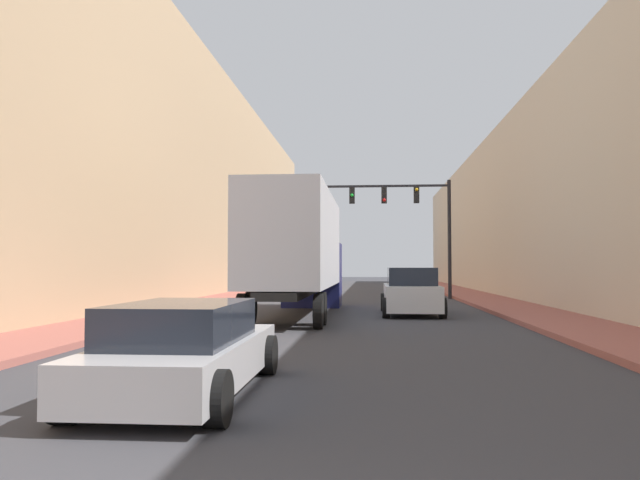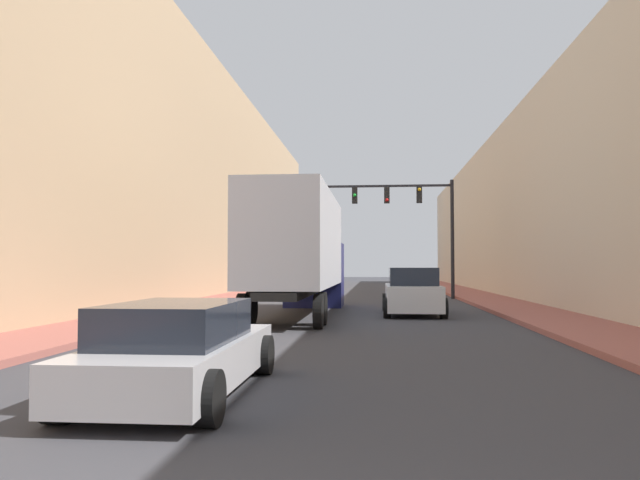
# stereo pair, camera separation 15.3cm
# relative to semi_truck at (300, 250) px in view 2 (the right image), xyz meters

# --- Properties ---
(sidewalk_right) EXTENTS (2.71, 80.00, 0.15)m
(sidewalk_right) POSITION_rel_semi_truck_xyz_m (8.36, 10.32, -2.30)
(sidewalk_right) COLOR #9E564C
(sidewalk_right) RESTS_ON ground
(sidewalk_left) EXTENTS (2.71, 80.00, 0.15)m
(sidewalk_left) POSITION_rel_semi_truck_xyz_m (-5.07, 10.32, -2.30)
(sidewalk_left) COLOR #9E564C
(sidewalk_left) RESTS_ON ground
(building_right) EXTENTS (6.00, 80.00, 9.77)m
(building_right) POSITION_rel_semi_truck_xyz_m (12.71, 10.32, 2.51)
(building_right) COLOR beige
(building_right) RESTS_ON ground
(building_left) EXTENTS (6.00, 80.00, 13.83)m
(building_left) POSITION_rel_semi_truck_xyz_m (-9.42, 10.32, 4.54)
(building_left) COLOR tan
(building_left) RESTS_ON ground
(semi_truck) EXTENTS (2.49, 12.06, 4.23)m
(semi_truck) POSITION_rel_semi_truck_xyz_m (0.00, 0.00, 0.00)
(semi_truck) COLOR #B2B7C1
(semi_truck) RESTS_ON ground
(sedan_car) EXTENTS (1.98, 4.68, 1.28)m
(sedan_car) POSITION_rel_semi_truck_xyz_m (0.02, -13.79, -1.76)
(sedan_car) COLOR #B7B7BC
(sedan_car) RESTS_ON ground
(suv_car) EXTENTS (2.16, 4.64, 1.72)m
(suv_car) POSITION_rel_semi_truck_xyz_m (4.03, 0.87, -1.56)
(suv_car) COLOR silver
(suv_car) RESTS_ON ground
(traffic_signal_gantry) EXTENTS (7.20, 0.35, 6.51)m
(traffic_signal_gantry) POSITION_rel_semi_truck_xyz_m (4.91, 12.24, 2.31)
(traffic_signal_gantry) COLOR black
(traffic_signal_gantry) RESTS_ON ground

